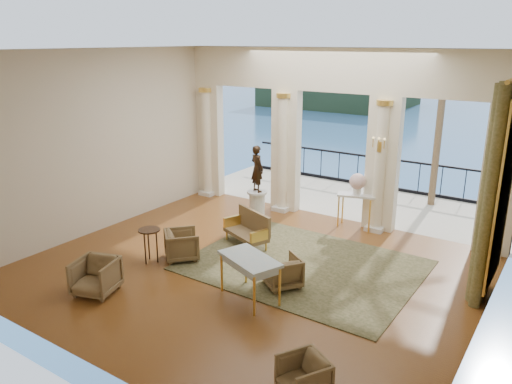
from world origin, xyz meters
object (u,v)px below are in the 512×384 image
Objects in this scene: pedestal at (257,211)px; game_table at (250,262)px; armchair_a at (95,275)px; armchair_d at (182,243)px; armchair_b at (303,375)px; armchair_c at (282,270)px; settee at (249,229)px; console_table at (356,200)px; side_table at (149,234)px; statue at (257,169)px.

game_table is at bearing -58.36° from pedestal.
armchair_a is 2.12m from armchair_d.
armchair_b is at bearing -18.37° from game_table.
armchair_b is 6.35m from pedestal.
game_table reaches higher than armchair_c.
armchair_a is at bearing -98.06° from pedestal.
armchair_a is at bearing -85.35° from settee.
armchair_b is at bearing -50.50° from pedestal.
armchair_a is 3.60m from armchair_c.
console_table is (-1.95, 6.35, 0.44)m from armchair_b.
armchair_c is 0.90m from game_table.
armchair_b is at bearing -166.77° from armchair_d.
armchair_b is 0.60× the size of console_table.
armchair_c is 3.82m from console_table.
game_table is 3.67m from pedestal.
armchair_d is (0.31, 2.10, -0.02)m from armchair_a.
game_table is at bearing -153.45° from armchair_d.
armchair_a reaches higher than armchair_b.
settee is at bearing -141.58° from console_table.
settee is 1.77× the size of side_table.
settee reaches higher than armchair_d.
statue is at bearing 64.25° from armchair_a.
console_table reaches higher than game_table.
armchair_b is 0.46× the size of settee.
settee is at bearing -66.15° from pedestal.
armchair_c is at bearing -134.75° from armchair_d.
console_table reaches higher than armchair_a.
armchair_d is at bearing -96.46° from settee.
console_table is 5.31m from side_table.
game_table is 1.17× the size of statue.
armchair_c reaches higher than armchair_b.
settee is at bearing 162.88° from armchair_b.
armchair_b is at bearing 151.16° from statue.
armchair_b is at bearing -21.43° from side_table.
armchair_c is 2.18m from settee.
console_table is 1.33× the size of side_table.
armchair_a is at bearing 103.60° from statue.
side_table is at bearing 77.72° from armchair_a.
pedestal is (0.65, 4.59, 0.09)m from armchair_a.
pedestal is (-0.45, 1.01, 0.07)m from settee.
settee is 1.36× the size of pedestal.
game_table is 1.81× the size of side_table.
statue is (0.00, 0.00, 1.11)m from pedestal.
statue is 1.54× the size of side_table.
statue reaches higher than pedestal.
armchair_b is at bearing -21.46° from armchair_a.
armchair_d is 2.38m from game_table.
armchair_a is 4.79m from statue.
console_table is at bearing 47.92° from armchair_a.
armchair_c is at bearing 20.86° from armchair_a.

